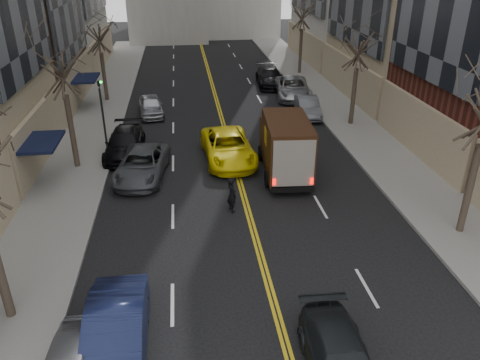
{
  "coord_description": "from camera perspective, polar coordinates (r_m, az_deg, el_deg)",
  "views": [
    {
      "loc": [
        -2.76,
        -4.8,
        11.03
      ],
      "look_at": [
        -0.51,
        12.92,
        2.2
      ],
      "focal_mm": 35.0,
      "sensor_mm": 36.0,
      "label": 1
    }
  ],
  "objects": [
    {
      "name": "ups_truck",
      "position": [
        25.08,
        5.54,
        4.14
      ],
      "size": [
        2.73,
        6.02,
        3.22
      ],
      "rotation": [
        0.0,
        0.0,
        -0.07
      ],
      "color": "black",
      "rests_on": "ground"
    },
    {
      "name": "tree_lf_far",
      "position": [
        38.61,
        -16.99,
        17.78
      ],
      "size": [
        3.2,
        3.2,
        8.12
      ],
      "color": "#382D23",
      "rests_on": "sidewalk_left"
    },
    {
      "name": "tree_lf_mid",
      "position": [
        25.91,
        -21.32,
        14.74
      ],
      "size": [
        3.2,
        3.2,
        8.91
      ],
      "color": "#382D23",
      "rests_on": "sidewalk_left"
    },
    {
      "name": "parked_rt_a",
      "position": [
        34.94,
        8.24,
        8.83
      ],
      "size": [
        1.86,
        4.36,
        1.4
      ],
      "primitive_type": "imported",
      "rotation": [
        0.0,
        0.0,
        -0.09
      ],
      "color": "#53575B",
      "rests_on": "ground"
    },
    {
      "name": "traffic_signal",
      "position": [
        28.41,
        -16.47,
        8.42
      ],
      "size": [
        0.29,
        0.26,
        4.7
      ],
      "color": "black",
      "rests_on": "sidewalk_left"
    },
    {
      "name": "sidewalk_right",
      "position": [
        35.63,
        12.55,
        7.76
      ],
      "size": [
        4.0,
        66.0,
        0.15
      ],
      "primitive_type": "cube",
      "color": "slate",
      "rests_on": "ground"
    },
    {
      "name": "parked_lf_b",
      "position": [
        14.96,
        -14.92,
        -17.88
      ],
      "size": [
        1.77,
        4.97,
        1.63
      ],
      "primitive_type": "imported",
      "rotation": [
        0.0,
        0.0,
        0.01
      ],
      "color": "#12193B",
      "rests_on": "ground"
    },
    {
      "name": "pedestrian",
      "position": [
        21.62,
        -1.01,
        -1.78
      ],
      "size": [
        0.6,
        0.73,
        1.71
      ],
      "primitive_type": "imported",
      "rotation": [
        0.0,
        0.0,
        1.92
      ],
      "color": "black",
      "rests_on": "ground"
    },
    {
      "name": "parked_lf_c",
      "position": [
        25.48,
        -11.87,
        1.84
      ],
      "size": [
        3.1,
        5.48,
        1.45
      ],
      "primitive_type": "imported",
      "rotation": [
        0.0,
        0.0,
        -0.14
      ],
      "color": "#45484C",
      "rests_on": "ground"
    },
    {
      "name": "parked_rt_b",
      "position": [
        39.37,
        6.46,
        11.09
      ],
      "size": [
        3.38,
        6.12,
        1.62
      ],
      "primitive_type": "imported",
      "rotation": [
        0.0,
        0.0,
        -0.12
      ],
      "color": "#ABAEB3",
      "rests_on": "ground"
    },
    {
      "name": "parked_lf_e",
      "position": [
        35.42,
        -10.82,
        8.9
      ],
      "size": [
        2.15,
        4.34,
        1.42
      ],
      "primitive_type": "imported",
      "rotation": [
        0.0,
        0.0,
        0.12
      ],
      "color": "#A6A9AE",
      "rests_on": "ground"
    },
    {
      "name": "parked_lf_d",
      "position": [
        28.56,
        -13.88,
        4.38
      ],
      "size": [
        2.28,
        5.17,
        1.48
      ],
      "primitive_type": "imported",
      "rotation": [
        0.0,
        0.0,
        -0.04
      ],
      "color": "black",
      "rests_on": "ground"
    },
    {
      "name": "sidewalk_left",
      "position": [
        34.21,
        -17.44,
        6.39
      ],
      "size": [
        4.0,
        66.0,
        0.15
      ],
      "primitive_type": "cube",
      "color": "slate",
      "rests_on": "ground"
    },
    {
      "name": "tree_rt_far",
      "position": [
        46.47,
        7.72,
        20.79
      ],
      "size": [
        3.2,
        3.2,
        9.11
      ],
      "color": "#382D23",
      "rests_on": "sidewalk_right"
    },
    {
      "name": "parked_rt_c",
      "position": [
        42.93,
        3.63,
        12.44
      ],
      "size": [
        2.53,
        5.53,
        1.57
      ],
      "primitive_type": "imported",
      "rotation": [
        0.0,
        0.0,
        -0.06
      ],
      "color": "black",
      "rests_on": "ground"
    },
    {
      "name": "taxi",
      "position": [
        26.98,
        -1.45,
        4.03
      ],
      "size": [
        3.03,
        5.98,
        1.62
      ],
      "primitive_type": "imported",
      "rotation": [
        0.0,
        0.0,
        0.06
      ],
      "color": "yellow",
      "rests_on": "ground"
    },
    {
      "name": "tree_rt_mid",
      "position": [
        32.33,
        14.45,
        16.87
      ],
      "size": [
        3.2,
        3.2,
        8.32
      ],
      "color": "#382D23",
      "rests_on": "sidewalk_right"
    }
  ]
}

